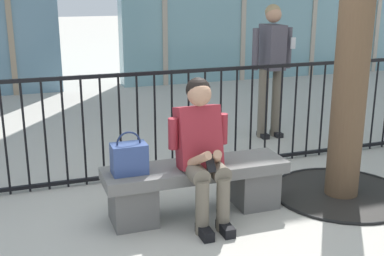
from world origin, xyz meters
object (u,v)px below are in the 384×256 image
Objects in this scene: handbag_on_bench at (129,158)px; bystander_at_railing at (272,61)px; seated_person_with_phone at (202,147)px; stone_bench at (196,184)px.

handbag_on_bench is 2.99m from bystander_at_railing.
bystander_at_railing is (1.70, 2.00, 0.35)m from seated_person_with_phone.
handbag_on_bench is (-0.59, 0.12, -0.07)m from seated_person_with_phone.
handbag_on_bench reaches higher than stone_bench.
bystander_at_railing is at bearing 39.50° from handbag_on_bench.
stone_bench is at bearing 0.99° from handbag_on_bench.
seated_person_with_phone is 2.65m from bystander_at_railing.
stone_bench is 0.40m from seated_person_with_phone.
bystander_at_railing is (2.29, 1.89, 0.42)m from handbag_on_bench.
handbag_on_bench is (-0.58, -0.01, 0.31)m from stone_bench.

